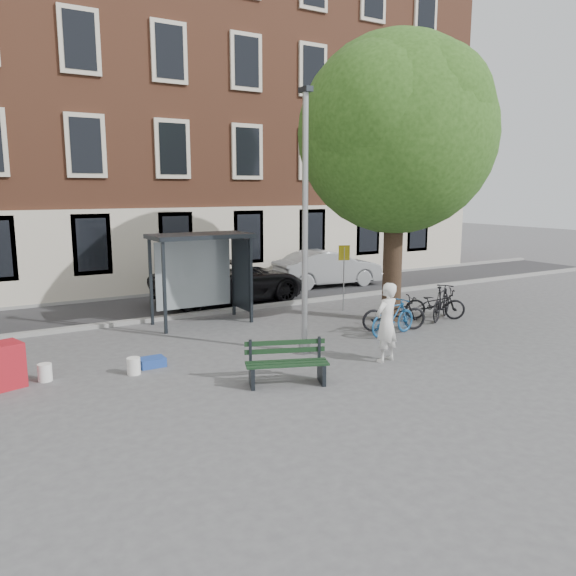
# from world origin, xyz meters

# --- Properties ---
(ground) EXTENTS (90.00, 90.00, 0.00)m
(ground) POSITION_xyz_m (0.00, 0.00, 0.00)
(ground) COLOR #4C4C4F
(ground) RESTS_ON ground
(road) EXTENTS (40.00, 4.00, 0.01)m
(road) POSITION_xyz_m (0.00, 7.00, 0.01)
(road) COLOR #28282B
(road) RESTS_ON ground
(curb_near) EXTENTS (40.00, 0.25, 0.12)m
(curb_near) POSITION_xyz_m (0.00, 5.00, 0.06)
(curb_near) COLOR gray
(curb_near) RESTS_ON ground
(curb_far) EXTENTS (40.00, 0.25, 0.12)m
(curb_far) POSITION_xyz_m (0.00, 9.00, 0.06)
(curb_far) COLOR gray
(curb_far) RESTS_ON ground
(building_row) EXTENTS (30.00, 8.00, 14.00)m
(building_row) POSITION_xyz_m (0.00, 13.00, 7.00)
(building_row) COLOR brown
(building_row) RESTS_ON ground
(lamppost) EXTENTS (0.28, 0.35, 6.11)m
(lamppost) POSITION_xyz_m (0.00, 0.00, 2.78)
(lamppost) COLOR #9EA0A3
(lamppost) RESTS_ON ground
(tree_right) EXTENTS (5.76, 5.60, 8.20)m
(tree_right) POSITION_xyz_m (4.01, 1.38, 5.62)
(tree_right) COLOR black
(tree_right) RESTS_ON ground
(bus_shelter) EXTENTS (2.85, 1.45, 2.62)m
(bus_shelter) POSITION_xyz_m (-0.61, 4.11, 1.92)
(bus_shelter) COLOR #1E2328
(bus_shelter) RESTS_ON ground
(painter) EXTENTS (0.74, 0.57, 1.81)m
(painter) POSITION_xyz_m (1.20, -1.55, 0.91)
(painter) COLOR white
(painter) RESTS_ON ground
(bench) EXTENTS (1.72, 1.08, 0.85)m
(bench) POSITION_xyz_m (-1.50, -1.71, 0.39)
(bench) COLOR #1E2328
(bench) RESTS_ON ground
(bike_a) EXTENTS (1.94, 1.20, 0.96)m
(bike_a) POSITION_xyz_m (3.26, 0.53, 0.48)
(bike_a) COLOR black
(bike_a) RESTS_ON ground
(bike_b) EXTENTS (1.70, 0.70, 0.99)m
(bike_b) POSITION_xyz_m (2.90, 0.14, 0.50)
(bike_b) COLOR navy
(bike_b) RESTS_ON ground
(bike_c) EXTENTS (1.84, 1.50, 0.94)m
(bike_c) POSITION_xyz_m (5.25, 0.94, 0.47)
(bike_c) COLOR black
(bike_c) RESTS_ON ground
(bike_d) EXTENTS (1.78, 1.31, 1.06)m
(bike_d) POSITION_xyz_m (5.38, 0.81, 0.53)
(bike_d) COLOR black
(bike_d) RESTS_ON ground
(car_dark) EXTENTS (5.49, 2.69, 1.50)m
(car_dark) POSITION_xyz_m (1.06, 6.48, 0.75)
(car_dark) COLOR black
(car_dark) RESTS_ON ground
(car_silver) EXTENTS (4.55, 1.99, 1.45)m
(car_silver) POSITION_xyz_m (5.85, 7.49, 0.73)
(car_silver) COLOR #989A9F
(car_silver) RESTS_ON ground
(blue_crate) EXTENTS (0.56, 0.41, 0.20)m
(blue_crate) POSITION_xyz_m (-3.50, 0.76, 0.10)
(blue_crate) COLOR #21439B
(blue_crate) RESTS_ON ground
(bucket_a) EXTENTS (0.35, 0.35, 0.36)m
(bucket_a) POSITION_xyz_m (-3.99, 0.44, 0.18)
(bucket_a) COLOR white
(bucket_a) RESTS_ON ground
(bucket_b) EXTENTS (0.34, 0.34, 0.36)m
(bucket_b) POSITION_xyz_m (-5.67, 0.94, 0.18)
(bucket_b) COLOR white
(bucket_b) RESTS_ON ground
(notice_sign) EXTENTS (0.36, 0.15, 2.11)m
(notice_sign) POSITION_xyz_m (3.60, 3.35, 1.57)
(notice_sign) COLOR #9EA0A3
(notice_sign) RESTS_ON ground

